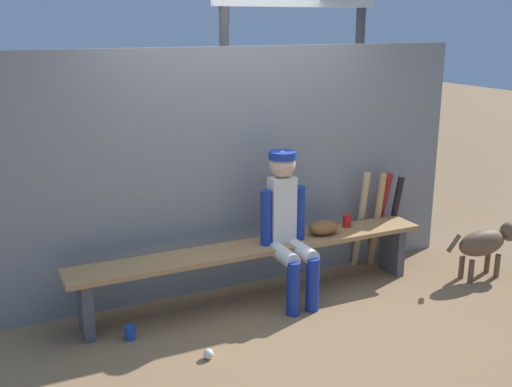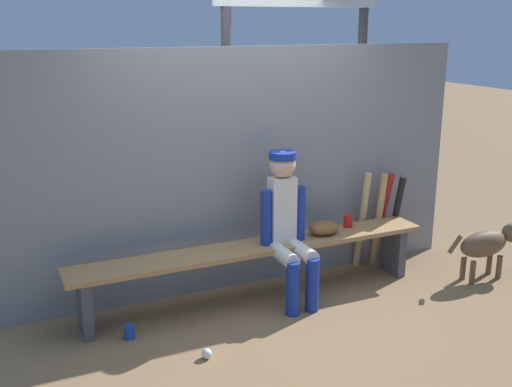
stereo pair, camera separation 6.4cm
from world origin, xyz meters
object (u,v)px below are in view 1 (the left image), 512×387
Objects in this scene: bat_wood_tan at (377,220)px; scoreboard at (302,1)px; player_seated at (288,222)px; baseball_glove at (323,228)px; bat_aluminum_black at (393,219)px; bat_aluminum_red at (380,217)px; baseball at (208,354)px; dugout_bench at (256,256)px; dog at (486,243)px; bat_wood_natural at (361,220)px; cup_on_ground at (130,333)px; cup_on_bench at (347,221)px.

scoreboard reaches higher than bat_wood_tan.
player_seated is 0.36× the size of scoreboard.
bat_aluminum_black reaches higher than baseball_glove.
bat_aluminum_red reaches higher than bat_aluminum_black.
bat_aluminum_red is at bearing -66.15° from scoreboard.
baseball is at bearing -152.19° from baseball_glove.
dugout_bench is 0.88× the size of scoreboard.
dog is at bearing -10.68° from player_seated.
dugout_bench is 3.31× the size of bat_wood_natural.
cup_on_ground is 0.13× the size of dog.
player_seated is at bearing -160.43° from bat_wood_natural.
dugout_bench reaches higher than cup_on_ground.
bat_aluminum_red is (1.46, 0.27, 0.07)m from dugout_bench.
player_seated is at bearing -162.94° from bat_aluminum_red.
dog is at bearing -40.65° from bat_wood_tan.
bat_wood_natural reaches higher than baseball_glove.
dog is (2.84, 0.26, 0.30)m from baseball.
dugout_bench is 1.38m from bat_wood_tan.
cup_on_bench reaches higher than baseball.
cup_on_ground reaches higher than baseball.
dugout_bench is at bearing 155.39° from player_seated.
baseball_glove is 0.30× the size of bat_wood_tan.
scoreboard is 2.91m from dog.
cup_on_bench is at bearing -159.98° from bat_aluminum_red.
bat_wood_tan is at bearing 23.55° from baseball.
bat_aluminum_red is at bearing 18.14° from baseball_glove.
baseball is (-2.08, -0.91, -0.43)m from bat_wood_tan.
dog is at bearing -12.35° from dugout_bench.
scoreboard is (-0.40, 0.91, 2.03)m from bat_aluminum_red.
bat_aluminum_black is at bearing -63.21° from scoreboard.
bat_wood_tan reaches higher than dugout_bench.
cup_on_bench is at bearing 7.96° from cup_on_ground.
dog is (1.17, -0.55, -0.21)m from cup_on_bench.
bat_wood_natural is at bearing 30.80° from cup_on_bench.
bat_aluminum_red reaches higher than dugout_bench.
scoreboard is (0.11, 1.10, 1.94)m from cup_on_bench.
baseball is at bearing -153.61° from bat_wood_natural.
bat_wood_natural is at bearing 26.39° from baseball.
cup_on_ground is at bearing -172.04° from cup_on_bench.
baseball_glove reaches higher than cup_on_bench.
bat_wood_natural is 0.26× the size of scoreboard.
bat_wood_natural reaches higher than dugout_bench.
dugout_bench is 28.60× the size of cup_on_ground.
cup_on_bench is at bearing 25.66° from baseball.
scoreboard is (0.82, 1.29, 1.80)m from player_seated.
dog is (1.07, -1.64, -2.16)m from scoreboard.
bat_wood_tan is (0.71, 0.19, -0.08)m from baseball_glove.
dugout_bench is 2.18m from dog.
scoreboard reaches higher than dugout_bench.
cup_on_bench is (-0.61, -0.10, 0.09)m from bat_aluminum_black.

